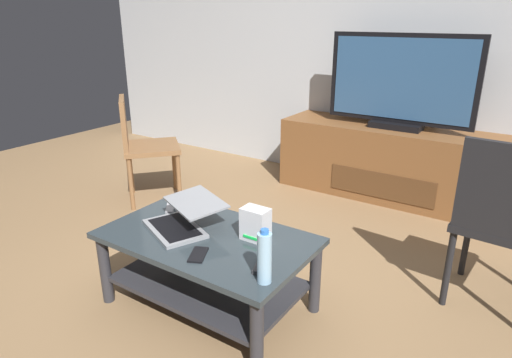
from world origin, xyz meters
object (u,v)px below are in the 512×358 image
at_px(television, 401,84).
at_px(side_chair, 142,143).
at_px(cell_phone, 198,255).
at_px(soundbar_remote, 261,264).
at_px(media_cabinet, 393,163).
at_px(laptop, 183,218).
at_px(coffee_table, 208,258).
at_px(water_bottle_near, 264,257).
at_px(tv_remote, 170,208).
at_px(dining_chair, 503,218).
at_px(router_box, 255,224).

distance_m(television, side_chair, 2.15).
height_order(television, cell_phone, television).
bearing_deg(soundbar_remote, cell_phone, 176.97).
relative_size(media_cabinet, laptop, 4.08).
bearing_deg(side_chair, coffee_table, -31.50).
height_order(water_bottle_near, tv_remote, water_bottle_near).
distance_m(dining_chair, tv_remote, 1.77).
distance_m(dining_chair, side_chair, 2.65).
height_order(dining_chair, soundbar_remote, dining_chair).
bearing_deg(cell_phone, router_box, 38.91).
height_order(coffee_table, media_cabinet, media_cabinet).
distance_m(dining_chair, router_box, 1.24).
height_order(side_chair, cell_phone, side_chair).
height_order(laptop, cell_phone, laptop).
xyz_separation_m(dining_chair, cell_phone, (-1.15, -0.99, -0.10)).
xyz_separation_m(side_chair, router_box, (1.62, -0.75, 0.00)).
xyz_separation_m(television, side_chair, (-1.71, -1.20, -0.47)).
bearing_deg(router_box, coffee_table, -154.92).
xyz_separation_m(coffee_table, laptop, (-0.16, -0.00, 0.19)).
distance_m(router_box, soundbar_remote, 0.27).
height_order(coffee_table, dining_chair, dining_chair).
height_order(media_cabinet, laptop, media_cabinet).
relative_size(cell_phone, soundbar_remote, 0.88).
bearing_deg(coffee_table, tv_remote, 160.62).
xyz_separation_m(side_chair, soundbar_remote, (1.79, -0.95, -0.07)).
distance_m(coffee_table, router_box, 0.33).
xyz_separation_m(dining_chair, tv_remote, (-1.64, -0.67, -0.10)).
relative_size(laptop, water_bottle_near, 1.91).
bearing_deg(dining_chair, coffee_table, -147.15).
height_order(media_cabinet, water_bottle_near, water_bottle_near).
height_order(media_cabinet, router_box, media_cabinet).
distance_m(dining_chair, soundbar_remote, 1.25).
height_order(media_cabinet, soundbar_remote, media_cabinet).
bearing_deg(media_cabinet, soundbar_remote, -88.00).
height_order(television, laptop, television).
xyz_separation_m(router_box, tv_remote, (-0.61, 0.03, -0.07)).
bearing_deg(dining_chair, water_bottle_near, -128.00).
bearing_deg(side_chair, cell_phone, -34.72).
xyz_separation_m(media_cabinet, television, (0.00, -0.02, 0.67)).
relative_size(coffee_table, soundbar_remote, 6.74).
bearing_deg(tv_remote, side_chair, 104.76).
bearing_deg(laptop, television, 76.98).
height_order(dining_chair, tv_remote, dining_chair).
distance_m(water_bottle_near, tv_remote, 0.92).
bearing_deg(router_box, tv_remote, 177.36).
xyz_separation_m(laptop, router_box, (0.39, 0.11, 0.02)).
distance_m(router_box, tv_remote, 0.62).
relative_size(coffee_table, dining_chair, 1.14).
height_order(tv_remote, soundbar_remote, same).
height_order(television, dining_chair, television).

